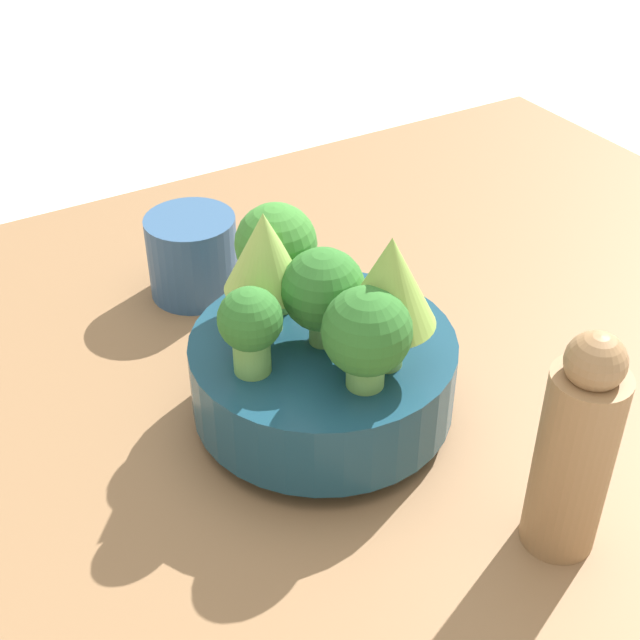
% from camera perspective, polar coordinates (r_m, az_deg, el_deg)
% --- Properties ---
extents(ground_plane, '(6.00, 6.00, 0.00)m').
position_cam_1_polar(ground_plane, '(0.74, -0.55, -7.49)').
color(ground_plane, silver).
extents(table, '(1.15, 0.84, 0.04)m').
position_cam_1_polar(table, '(0.73, -0.56, -6.42)').
color(table, olive).
rests_on(table, ground_plane).
extents(bowl, '(0.20, 0.20, 0.07)m').
position_cam_1_polar(bowl, '(0.68, 0.00, -3.56)').
color(bowl, navy).
rests_on(bowl, table).
extents(broccoli_floret_center, '(0.06, 0.06, 0.08)m').
position_cam_1_polar(broccoli_floret_center, '(0.63, 0.00, 1.78)').
color(broccoli_floret_center, '#609347').
rests_on(broccoli_floret_center, bowl).
extents(broccoli_floret_left, '(0.05, 0.05, 0.07)m').
position_cam_1_polar(broccoli_floret_left, '(0.61, -4.48, -0.35)').
color(broccoli_floret_left, '#6BA34C').
rests_on(broccoli_floret_left, bowl).
extents(broccoli_floret_back, '(0.06, 0.06, 0.09)m').
position_cam_1_polar(broccoli_floret_back, '(0.67, -2.83, 4.59)').
color(broccoli_floret_back, '#7AB256').
rests_on(broccoli_floret_back, bowl).
extents(broccoli_floret_front, '(0.06, 0.06, 0.08)m').
position_cam_1_polar(broccoli_floret_front, '(0.59, 2.92, -0.93)').
color(broccoli_floret_front, '#6BA34C').
rests_on(broccoli_floret_front, bowl).
extents(romanesco_piece_near, '(0.07, 0.07, 0.10)m').
position_cam_1_polar(romanesco_piece_near, '(0.60, 4.50, 2.25)').
color(romanesco_piece_near, '#609347').
rests_on(romanesco_piece_near, bowl).
extents(romanesco_piece_far, '(0.06, 0.06, 0.10)m').
position_cam_1_polar(romanesco_piece_far, '(0.64, -3.56, 4.12)').
color(romanesco_piece_far, '#7AB256').
rests_on(romanesco_piece_far, bowl).
extents(cup, '(0.08, 0.08, 0.08)m').
position_cam_1_polar(cup, '(0.83, -8.15, 4.09)').
color(cup, '#33567F').
rests_on(cup, table).
extents(pepper_mill, '(0.05, 0.05, 0.17)m').
position_cam_1_polar(pepper_mill, '(0.58, 16.03, -8.01)').
color(pepper_mill, '#997047').
rests_on(pepper_mill, table).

